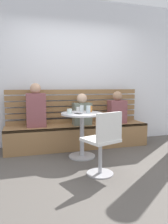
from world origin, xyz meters
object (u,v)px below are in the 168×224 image
booth_bench (78,136)px  phone_on_table (78,114)px  person_adult (36,107)px  person_child_middle (82,111)px  cup_glass_tall (88,109)px  person_child_left (117,109)px  cafe_table (82,126)px  cup_tumbler_orange (90,109)px  cup_water_clear (82,108)px  white_chair (104,141)px  cup_ceramic_white (79,109)px  cup_glass_short (70,111)px

booth_bench → phone_on_table: (-0.17, -0.67, 0.52)m
person_adult → person_child_middle: bearing=-2.7°
cup_glass_tall → person_child_left: bearing=36.0°
cafe_table → cup_tumbler_orange: bearing=32.3°
person_child_middle → cup_tumbler_orange: person_child_middle is taller
cafe_table → person_child_middle: size_ratio=1.24×
cafe_table → cup_tumbler_orange: size_ratio=7.40×
booth_bench → cup_tumbler_orange: 0.73m
cup_glass_tall → cup_water_clear: (-0.06, 0.20, -0.01)m
white_chair → cup_ceramic_white: size_ratio=10.63×
cup_water_clear → cup_ceramic_white: size_ratio=1.38×
cup_tumbler_orange → person_child_middle: bearing=92.7°
cup_water_clear → cup_glass_short: bearing=-139.3°
person_adult → phone_on_table: person_adult is taller
white_chair → cup_tumbler_orange: 0.98m
cup_ceramic_white → phone_on_table: (-0.11, -0.39, -0.03)m
phone_on_table → cup_tumbler_orange: bearing=21.6°
booth_bench → cup_ceramic_white: size_ratio=33.75×
booth_bench → person_child_left: bearing=-1.4°
person_child_middle → cup_water_clear: bearing=-106.4°
person_child_left → cup_ceramic_white: 0.91m
person_adult → phone_on_table: size_ratio=5.63×
booth_bench → cafe_table: (-0.08, -0.56, 0.30)m
booth_bench → cup_glass_short: (-0.31, -0.62, 0.56)m
cafe_table → cup_glass_short: 0.35m
person_adult → person_child_middle: 0.86m
cup_ceramic_white → white_chair: bearing=-87.9°
person_child_middle → white_chair: bearing=-94.1°
person_child_left → person_child_middle: person_child_left is taller
cafe_table → person_child_left: bearing=31.6°
cup_water_clear → cup_glass_short: (-0.27, -0.23, -0.02)m
white_chair → person_child_middle: 1.38m
cafe_table → cup_glass_short: bearing=-165.5°
person_child_left → cup_tumbler_orange: size_ratio=6.34×
cafe_table → cup_water_clear: bearing=75.0°
white_chair → person_child_left: bearing=58.6°
phone_on_table → person_child_middle: bearing=51.6°
cup_tumbler_orange → cup_water_clear: 0.14m
booth_bench → person_child_middle: size_ratio=4.52×
cup_glass_short → phone_on_table: size_ratio=0.57×
person_child_left → person_child_middle: (-0.73, 0.00, -0.02)m
person_child_left → cafe_table: bearing=-148.4°
person_child_left → phone_on_table: person_child_left is taller
cup_water_clear → person_adult: bearing=150.8°
white_chair → person_adult: person_adult is taller
cup_water_clear → cup_glass_short: size_ratio=1.38×
white_chair → cup_tumbler_orange: white_chair is taller
white_chair → booth_bench: bearing=88.9°
cup_tumbler_orange → phone_on_table: cup_tumbler_orange is taller
person_child_middle → cup_glass_tall: 0.58m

